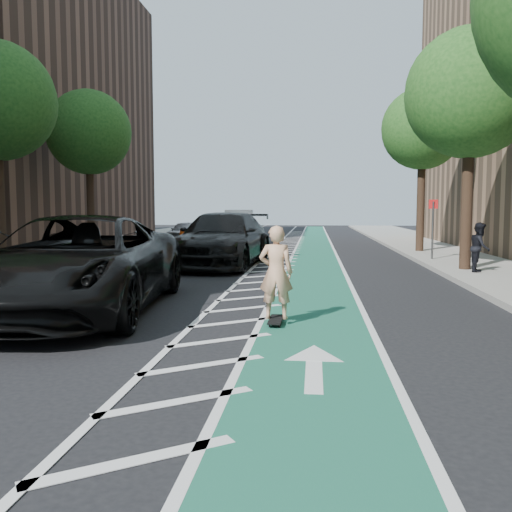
# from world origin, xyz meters

# --- Properties ---
(ground) EXTENTS (120.00, 120.00, 0.00)m
(ground) POSITION_xyz_m (0.00, 0.00, 0.00)
(ground) COLOR black
(ground) RESTS_ON ground
(bike_lane) EXTENTS (2.00, 90.00, 0.01)m
(bike_lane) POSITION_xyz_m (3.00, 10.00, 0.01)
(bike_lane) COLOR #1A5C48
(bike_lane) RESTS_ON ground
(buffer_strip) EXTENTS (1.40, 90.00, 0.01)m
(buffer_strip) POSITION_xyz_m (1.50, 10.00, 0.01)
(buffer_strip) COLOR silver
(buffer_strip) RESTS_ON ground
(sidewalk_right) EXTENTS (5.00, 90.00, 0.15)m
(sidewalk_right) POSITION_xyz_m (9.50, 10.00, 0.07)
(sidewalk_right) COLOR gray
(sidewalk_right) RESTS_ON ground
(curb_right) EXTENTS (0.12, 90.00, 0.16)m
(curb_right) POSITION_xyz_m (7.05, 10.00, 0.08)
(curb_right) COLOR gray
(curb_right) RESTS_ON ground
(curb_left) EXTENTS (0.12, 90.00, 0.16)m
(curb_left) POSITION_xyz_m (-7.05, 10.00, 0.08)
(curb_left) COLOR gray
(curb_left) RESTS_ON ground
(tree_r_c) EXTENTS (4.20, 4.20, 7.90)m
(tree_r_c) POSITION_xyz_m (7.90, 8.00, 5.77)
(tree_r_c) COLOR #382619
(tree_r_c) RESTS_ON ground
(tree_r_d) EXTENTS (4.20, 4.20, 7.90)m
(tree_r_d) POSITION_xyz_m (7.90, 16.00, 5.77)
(tree_r_d) COLOR #382619
(tree_r_d) RESTS_ON ground
(tree_l_d) EXTENTS (4.20, 4.20, 7.90)m
(tree_l_d) POSITION_xyz_m (-7.90, 16.00, 5.77)
(tree_l_d) COLOR #382619
(tree_l_d) RESTS_ON ground
(sign_post) EXTENTS (0.35, 0.08, 2.47)m
(sign_post) POSITION_xyz_m (7.60, 12.00, 1.35)
(sign_post) COLOR #4C4C4C
(sign_post) RESTS_ON ground
(skateboard) EXTENTS (0.25, 0.84, 0.11)m
(skateboard) POSITION_xyz_m (2.30, -0.07, 0.09)
(skateboard) COLOR black
(skateboard) RESTS_ON ground
(skateboarder) EXTENTS (0.63, 0.42, 1.71)m
(skateboarder) POSITION_xyz_m (2.30, -0.07, 0.97)
(skateboarder) COLOR tan
(skateboarder) RESTS_ON skateboard
(suv_near) EXTENTS (3.94, 7.44, 1.99)m
(suv_near) POSITION_xyz_m (-1.83, 0.71, 1.00)
(suv_near) COLOR black
(suv_near) RESTS_ON ground
(suv_far) EXTENTS (3.31, 7.03, 1.98)m
(suv_far) POSITION_xyz_m (-0.40, 9.93, 0.99)
(suv_far) COLOR black
(suv_far) RESTS_ON ground
(car_silver) EXTENTS (1.93, 4.02, 1.32)m
(car_silver) POSITION_xyz_m (-5.30, 24.29, 0.66)
(car_silver) COLOR #A5A4AA
(car_silver) RESTS_ON ground
(car_grey) EXTENTS (1.44, 4.03, 1.32)m
(car_grey) POSITION_xyz_m (-2.80, 29.71, 0.66)
(car_grey) COLOR slate
(car_grey) RESTS_ON ground
(pedestrian) EXTENTS (0.80, 0.90, 1.54)m
(pedestrian) POSITION_xyz_m (8.14, 7.68, 0.92)
(pedestrian) COLOR black
(pedestrian) RESTS_ON sidewalk_right
(box_truck) EXTENTS (2.61, 5.06, 2.03)m
(box_truck) POSITION_xyz_m (-3.24, 34.67, 0.94)
(box_truck) COLOR white
(box_truck) RESTS_ON ground
(barrel_a) EXTENTS (0.75, 0.75, 1.02)m
(barrel_a) POSITION_xyz_m (-3.80, 7.14, 0.48)
(barrel_a) COLOR orange
(barrel_a) RESTS_ON ground
(barrel_b) EXTENTS (0.60, 0.60, 0.81)m
(barrel_b) POSITION_xyz_m (-2.73, 10.86, 0.38)
(barrel_b) COLOR #E7480C
(barrel_b) RESTS_ON ground
(barrel_c) EXTENTS (0.70, 0.70, 0.95)m
(barrel_c) POSITION_xyz_m (-4.00, 18.89, 0.45)
(barrel_c) COLOR #DD410B
(barrel_c) RESTS_ON ground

